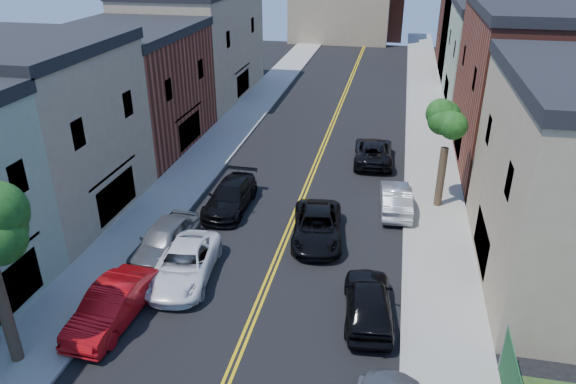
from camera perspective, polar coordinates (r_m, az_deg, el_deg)
The scene contains 20 objects.
sidewalk_left at distance 43.33m, azimuth -6.36°, elevation 6.46°, with size 3.20×100.00×0.15m, color gray.
sidewalk_right at distance 41.46m, azimuth 15.02°, elevation 4.81°, with size 3.20×100.00×0.15m, color gray.
curb_left at distance 42.84m, azimuth -4.11°, elevation 6.33°, with size 0.30×100.00×0.15m, color gray.
curb_right at distance 41.38m, azimuth 12.60°, elevation 5.04°, with size 0.30×100.00×0.15m, color gray.
bldg_left_tan_near at distance 32.02m, azimuth -25.61°, elevation 5.35°, with size 9.00×10.00×9.00m, color #998466.
bldg_left_brick at distance 40.99m, azimuth -16.64°, elevation 10.17°, with size 9.00×12.00×8.00m, color brown.
bldg_left_tan_far at distance 53.26m, azimuth -9.76°, elevation 15.12°, with size 9.00×16.00×9.50m, color #998466.
bldg_right_brick at distance 39.04m, azimuth 25.01°, elevation 9.61°, with size 9.00×14.00×10.00m, color brown.
bldg_right_palegrn at distance 52.59m, azimuth 21.90°, elevation 13.00°, with size 9.00×12.00×8.50m, color gray.
church at distance 67.23m, azimuth 22.48°, elevation 17.98°, with size 16.20×14.20×22.60m.
backdrop_center at distance 85.48m, azimuth 8.76°, elevation 19.31°, with size 10.00×8.00×10.00m, color brown.
tree_right_far at distance 30.22m, azimuth 16.91°, elevation 8.22°, with size 4.40×4.40×8.03m.
red_sedan at distance 23.17m, azimuth -18.28°, elevation -11.45°, with size 1.73×4.95×1.63m, color red.
white_pickup at distance 25.05m, azimuth -11.02°, elevation -7.56°, with size 2.53×5.48×1.52m, color white.
grey_car_left at distance 26.99m, azimuth -13.00°, elevation -4.91°, with size 2.00×4.98×1.70m, color #53565B.
black_car_left at distance 30.79m, azimuth -6.17°, elevation -0.46°, with size 2.19×5.38×1.56m, color black.
black_car_right at distance 22.50m, azimuth 8.59°, elevation -11.44°, with size 1.96×4.86×1.66m, color black.
silver_car_right at distance 30.98m, azimuth 11.42°, elevation -0.69°, with size 1.64×4.69×1.55m, color #A7ABAF.
dark_car_right_far at distance 37.52m, azimuth 9.08°, elevation 4.30°, with size 2.54×5.52×1.53m, color black.
black_suv_lane at distance 27.63m, azimuth 3.12°, elevation -3.68°, with size 2.49×5.39×1.50m, color black.
Camera 1 is at (5.00, 1.18, 14.36)m, focal length 33.36 mm.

